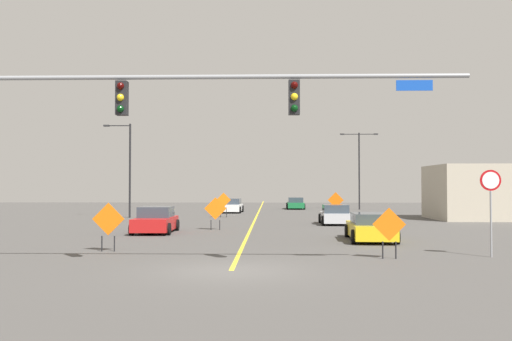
{
  "coord_description": "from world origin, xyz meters",
  "views": [
    {
      "loc": [
        1.2,
        -16.73,
        2.58
      ],
      "look_at": [
        0.13,
        23.03,
        3.67
      ],
      "focal_mm": 38.67,
      "sensor_mm": 36.0,
      "label": 1
    }
  ],
  "objects_px": {
    "car_red_far": "(156,221)",
    "car_green_mid": "(295,203)",
    "stop_sign": "(491,196)",
    "street_lamp_mid_left": "(359,164)",
    "construction_sign_left_lane": "(215,210)",
    "traffic_signal_assembly": "(133,110)",
    "construction_sign_median_far": "(224,202)",
    "construction_sign_right_shoulder": "(389,227)",
    "car_yellow_distant": "(371,227)",
    "street_lamp_far_right": "(128,165)",
    "construction_sign_median_near": "(108,221)",
    "construction_sign_left_shoulder": "(336,202)",
    "car_white_approaching": "(231,206)",
    "car_silver_near": "(335,215)"
  },
  "relations": [
    {
      "from": "stop_sign",
      "to": "construction_sign_left_shoulder",
      "type": "bearing_deg",
      "value": 96.85
    },
    {
      "from": "car_white_approaching",
      "to": "construction_sign_median_near",
      "type": "bearing_deg",
      "value": -94.8
    },
    {
      "from": "car_red_far",
      "to": "car_green_mid",
      "type": "relative_size",
      "value": 0.93
    },
    {
      "from": "street_lamp_mid_left",
      "to": "car_red_far",
      "type": "relative_size",
      "value": 1.98
    },
    {
      "from": "construction_sign_left_shoulder",
      "to": "car_white_approaching",
      "type": "xyz_separation_m",
      "value": [
        -8.9,
        8.78,
        -0.68
      ]
    },
    {
      "from": "traffic_signal_assembly",
      "to": "car_white_approaching",
      "type": "relative_size",
      "value": 4.0
    },
    {
      "from": "stop_sign",
      "to": "car_green_mid",
      "type": "relative_size",
      "value": 0.7
    },
    {
      "from": "street_lamp_far_right",
      "to": "construction_sign_median_near",
      "type": "relative_size",
      "value": 3.96
    },
    {
      "from": "street_lamp_mid_left",
      "to": "construction_sign_right_shoulder",
      "type": "bearing_deg",
      "value": -97.63
    },
    {
      "from": "street_lamp_far_right",
      "to": "car_white_approaching",
      "type": "distance_m",
      "value": 12.04
    },
    {
      "from": "construction_sign_median_far",
      "to": "car_green_mid",
      "type": "xyz_separation_m",
      "value": [
        6.55,
        16.16,
        -0.68
      ]
    },
    {
      "from": "construction_sign_median_near",
      "to": "car_yellow_distant",
      "type": "bearing_deg",
      "value": 22.26
    },
    {
      "from": "stop_sign",
      "to": "street_lamp_mid_left",
      "type": "height_order",
      "value": "street_lamp_mid_left"
    },
    {
      "from": "car_white_approaching",
      "to": "car_silver_near",
      "type": "bearing_deg",
      "value": -62.57
    },
    {
      "from": "traffic_signal_assembly",
      "to": "construction_sign_median_near",
      "type": "xyz_separation_m",
      "value": [
        -2.14,
        4.76,
        -3.72
      ]
    },
    {
      "from": "traffic_signal_assembly",
      "to": "car_green_mid",
      "type": "distance_m",
      "value": 44.74
    },
    {
      "from": "construction_sign_left_shoulder",
      "to": "car_green_mid",
      "type": "relative_size",
      "value": 0.46
    },
    {
      "from": "car_white_approaching",
      "to": "car_yellow_distant",
      "type": "distance_m",
      "value": 27.72
    },
    {
      "from": "street_lamp_mid_left",
      "to": "construction_sign_median_near",
      "type": "height_order",
      "value": "street_lamp_mid_left"
    },
    {
      "from": "street_lamp_far_right",
      "to": "street_lamp_mid_left",
      "type": "height_order",
      "value": "street_lamp_mid_left"
    },
    {
      "from": "construction_sign_left_lane",
      "to": "traffic_signal_assembly",
      "type": "bearing_deg",
      "value": -93.77
    },
    {
      "from": "construction_sign_median_far",
      "to": "car_red_far",
      "type": "relative_size",
      "value": 0.48
    },
    {
      "from": "construction_sign_median_far",
      "to": "construction_sign_right_shoulder",
      "type": "xyz_separation_m",
      "value": [
        8.01,
        -24.97,
        -0.16
      ]
    },
    {
      "from": "stop_sign",
      "to": "car_red_far",
      "type": "bearing_deg",
      "value": 145.19
    },
    {
      "from": "street_lamp_far_right",
      "to": "car_silver_near",
      "type": "xyz_separation_m",
      "value": [
        15.8,
        -7.05,
        -3.62
      ]
    },
    {
      "from": "traffic_signal_assembly",
      "to": "car_red_far",
      "type": "distance_m",
      "value": 14.12
    },
    {
      "from": "construction_sign_median_far",
      "to": "construction_sign_right_shoulder",
      "type": "relative_size",
      "value": 1.12
    },
    {
      "from": "stop_sign",
      "to": "car_yellow_distant",
      "type": "distance_m",
      "value": 6.92
    },
    {
      "from": "construction_sign_median_far",
      "to": "stop_sign",
      "type": "bearing_deg",
      "value": -64.26
    },
    {
      "from": "traffic_signal_assembly",
      "to": "construction_sign_left_lane",
      "type": "xyz_separation_m",
      "value": [
        1.01,
        15.31,
        -3.74
      ]
    },
    {
      "from": "car_white_approaching",
      "to": "construction_sign_right_shoulder",
      "type": "bearing_deg",
      "value": -76.37
    },
    {
      "from": "construction_sign_left_shoulder",
      "to": "car_green_mid",
      "type": "xyz_separation_m",
      "value": [
        -2.41,
        17.08,
        -0.71
      ]
    },
    {
      "from": "construction_sign_right_shoulder",
      "to": "construction_sign_left_shoulder",
      "type": "bearing_deg",
      "value": 87.75
    },
    {
      "from": "stop_sign",
      "to": "street_lamp_mid_left",
      "type": "xyz_separation_m",
      "value": [
        1.58,
        39.41,
        2.73
      ]
    },
    {
      "from": "street_lamp_far_right",
      "to": "car_green_mid",
      "type": "height_order",
      "value": "street_lamp_far_right"
    },
    {
      "from": "construction_sign_left_shoulder",
      "to": "car_silver_near",
      "type": "xyz_separation_m",
      "value": [
        -0.83,
        -6.78,
        -0.71
      ]
    },
    {
      "from": "street_lamp_far_right",
      "to": "street_lamp_mid_left",
      "type": "relative_size",
      "value": 0.91
    },
    {
      "from": "car_silver_near",
      "to": "car_white_approaching",
      "type": "xyz_separation_m",
      "value": [
        -8.08,
        15.56,
        0.03
      ]
    },
    {
      "from": "car_yellow_distant",
      "to": "construction_sign_left_lane",
      "type": "bearing_deg",
      "value": 142.71
    },
    {
      "from": "car_white_approaching",
      "to": "car_red_far",
      "type": "relative_size",
      "value": 0.96
    },
    {
      "from": "construction_sign_left_lane",
      "to": "car_white_approaching",
      "type": "height_order",
      "value": "construction_sign_left_lane"
    },
    {
      "from": "stop_sign",
      "to": "car_silver_near",
      "type": "bearing_deg",
      "value": 102.31
    },
    {
      "from": "traffic_signal_assembly",
      "to": "construction_sign_left_shoulder",
      "type": "distance_m",
      "value": 28.72
    },
    {
      "from": "construction_sign_right_shoulder",
      "to": "construction_sign_left_lane",
      "type": "bearing_deg",
      "value": 120.75
    },
    {
      "from": "traffic_signal_assembly",
      "to": "construction_sign_median_near",
      "type": "bearing_deg",
      "value": 114.23
    },
    {
      "from": "car_green_mid",
      "to": "car_silver_near",
      "type": "bearing_deg",
      "value": -86.2
    },
    {
      "from": "construction_sign_median_near",
      "to": "construction_sign_median_far",
      "type": "height_order",
      "value": "construction_sign_median_far"
    },
    {
      "from": "car_white_approaching",
      "to": "car_green_mid",
      "type": "bearing_deg",
      "value": 51.96
    },
    {
      "from": "construction_sign_median_far",
      "to": "street_lamp_far_right",
      "type": "bearing_deg",
      "value": -175.18
    },
    {
      "from": "traffic_signal_assembly",
      "to": "construction_sign_median_far",
      "type": "xyz_separation_m",
      "value": [
        0.4,
        27.83,
        -3.62
      ]
    }
  ]
}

